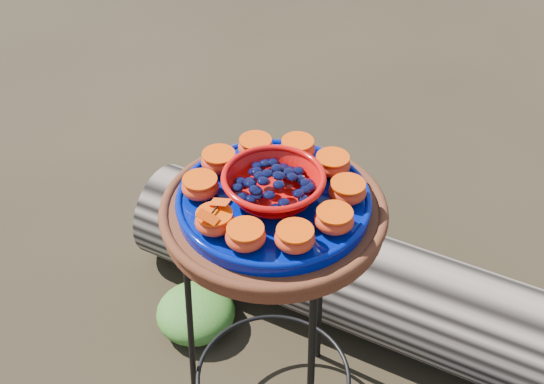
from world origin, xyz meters
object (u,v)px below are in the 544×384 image
Objects in this scene: terracotta_saucer at (274,214)px; red_bowl at (274,187)px; plant_stand at (273,327)px; driftwood_log at (392,293)px; cobalt_plate at (274,202)px.

red_bowl reaches higher than terracotta_saucer.
plant_stand is 0.49m from driftwood_log.
cobalt_plate reaches higher than driftwood_log.
red_bowl is at bearing 0.00° from cobalt_plate.
red_bowl is (0.00, 0.00, 0.07)m from terracotta_saucer.
driftwood_log is (0.11, 0.44, -0.60)m from cobalt_plate.
terracotta_saucer is at bearing 0.00° from plant_stand.
plant_stand is at bearing 0.00° from cobalt_plate.
red_bowl reaches higher than driftwood_log.
red_bowl is at bearing 0.00° from plant_stand.
cobalt_plate is 0.04m from red_bowl.
cobalt_plate is 0.75m from driftwood_log.
red_bowl is at bearing -104.19° from driftwood_log.
red_bowl is (0.00, 0.00, 0.04)m from cobalt_plate.
terracotta_saucer is at bearing -104.19° from driftwood_log.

